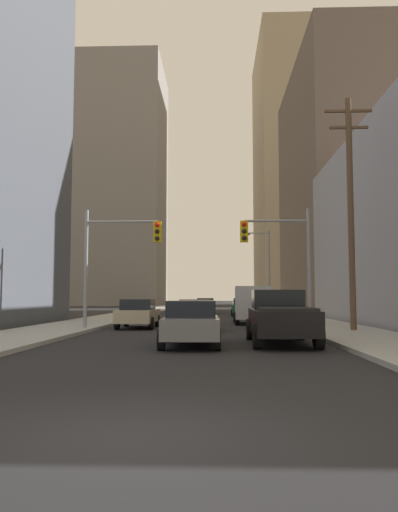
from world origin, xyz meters
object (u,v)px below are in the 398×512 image
Objects in this scene: sedan_green at (243,307)px; traffic_signal_near_left at (119,249)px; sedan_navy at (205,306)px; traffic_signal_near_right at (279,248)px; cargo_van_silver at (252,303)px; sedan_grey at (191,323)px; sedan_beige at (138,313)px; sedan_red at (196,315)px; pickup_truck_black at (280,317)px.

traffic_signal_near_left reaches higher than sedan_green.
traffic_signal_near_right is at bearing -80.48° from sedan_navy.
traffic_signal_near_right is at bearing -81.64° from cargo_van_silver.
sedan_beige is at bearing 108.88° from sedan_grey.
sedan_green is at bearing -63.72° from sedan_navy.
cargo_van_silver is 1.24× the size of sedan_red.
cargo_van_silver reaches higher than sedan_beige.
traffic_signal_near_left is at bearing -98.57° from sedan_navy.
pickup_truck_black reaches higher than sedan_beige.
sedan_navy is 0.70× the size of traffic_signal_near_right.
traffic_signal_near_left and traffic_signal_near_right have the same top height.
traffic_signal_near_right is at bearing -2.11° from sedan_red.
traffic_signal_near_right reaches higher than sedan_grey.
cargo_van_silver reaches higher than sedan_red.
sedan_green is (3.25, 18.08, 0.00)m from sedan_red.
traffic_signal_near_left is at bearing 117.25° from sedan_grey.
pickup_truck_black is 1.27× the size of sedan_red.
sedan_red and sedan_navy have the same top height.
pickup_truck_black is at bearing -53.53° from sedan_beige.
pickup_truck_black is 1.28× the size of sedan_grey.
sedan_green is at bearing 90.03° from pickup_truck_black.
pickup_truck_black is 1.27× the size of sedan_green.
sedan_green is 18.54m from traffic_signal_near_right.
sedan_beige is (-3.30, 9.65, 0.00)m from sedan_grey.
traffic_signal_near_right is (0.84, 6.80, 3.09)m from pickup_truck_black.
pickup_truck_black is at bearing -89.97° from sedan_green.
sedan_red is 0.71× the size of traffic_signal_near_left.
sedan_green and sedan_navy have the same top height.
cargo_van_silver is (-0.09, 13.18, 0.35)m from pickup_truck_black.
sedan_red is at bearing 177.89° from traffic_signal_near_right.
pickup_truck_black is 25.04m from sedan_green.
cargo_van_silver is 9.87m from traffic_signal_near_left.
sedan_navy is at bearing 96.01° from pickup_truck_black.
sedan_red is 5.24m from traffic_signal_near_right.
sedan_navy is at bearing 99.52° from traffic_signal_near_right.
sedan_grey is 0.71× the size of traffic_signal_near_left.
cargo_van_silver is 1.24× the size of sedan_grey.
traffic_signal_near_left is (-3.85, -0.15, 3.27)m from sedan_red.
sedan_grey and sedan_beige have the same top height.
traffic_signal_near_right is (4.11, -0.15, 3.25)m from sedan_red.
cargo_van_silver is 0.88× the size of traffic_signal_near_left.
traffic_signal_near_right reaches higher than sedan_red.
sedan_beige is 0.70× the size of traffic_signal_near_left.
sedan_beige and sedan_green have the same top height.
sedan_grey is at bearing -116.74° from traffic_signal_near_right.
sedan_navy is 25.48m from traffic_signal_near_left.
sedan_navy is (-3.25, 18.61, -0.52)m from cargo_van_silver.
sedan_navy is 25.54m from traffic_signal_near_right.
sedan_navy is (-3.35, 31.79, -0.16)m from pickup_truck_black.
cargo_van_silver reaches higher than sedan_green.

